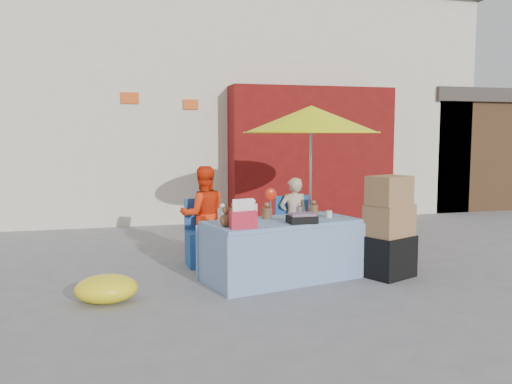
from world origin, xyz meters
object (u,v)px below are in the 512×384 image
object	(u,v)px
market_table	(281,249)
box_stack	(389,231)
vendor_beige	(294,218)
chair_left	(206,246)
chair_right	(297,241)
umbrella	(311,120)
vendor_orange	(203,215)

from	to	relation	value
market_table	box_stack	bearing A→B (deg)	-23.98
box_stack	vendor_beige	bearing A→B (deg)	120.32
market_table	vendor_beige	distance (m)	1.19
market_table	chair_left	distance (m)	1.18
market_table	chair_right	distance (m)	1.06
umbrella	box_stack	distance (m)	2.01
chair_left	box_stack	bearing A→B (deg)	-30.68
vendor_beige	vendor_orange	bearing A→B (deg)	-0.83
umbrella	vendor_beige	bearing A→B (deg)	-153.43
chair_left	chair_right	distance (m)	1.25
market_table	umbrella	xyz separation A→B (m)	(0.81, 1.20, 1.53)
market_table	chair_left	world-z (taller)	market_table
umbrella	box_stack	size ratio (longest dim) A/B	1.73
market_table	vendor_orange	world-z (taller)	vendor_orange
chair_left	box_stack	distance (m)	2.33
market_table	umbrella	bearing A→B (deg)	42.31
vendor_orange	umbrella	xyz separation A→B (m)	(1.55, 0.15, 1.25)
vendor_beige	umbrella	size ratio (longest dim) A/B	0.53
vendor_orange	vendor_beige	bearing A→B (deg)	179.17
chair_right	box_stack	bearing A→B (deg)	-57.67
market_table	vendor_orange	size ratio (longest dim) A/B	1.53
chair_right	vendor_beige	size ratio (longest dim) A/B	0.77
box_stack	chair_left	bearing A→B (deg)	150.15
vendor_beige	market_table	bearing A→B (deg)	63.24
market_table	vendor_beige	world-z (taller)	vendor_beige
chair_left	vendor_beige	distance (m)	1.29
market_table	vendor_beige	size ratio (longest dim) A/B	1.77
umbrella	box_stack	xyz separation A→B (m)	(0.45, -1.43, -1.34)
vendor_beige	umbrella	bearing A→B (deg)	-154.26
chair_right	box_stack	distance (m)	1.40
vendor_orange	umbrella	world-z (taller)	umbrella
chair_right	umbrella	distance (m)	1.69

